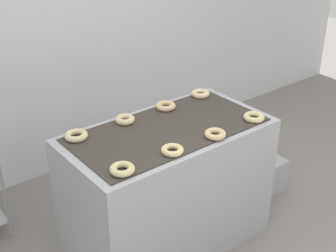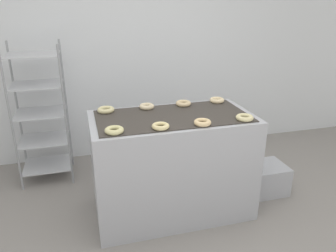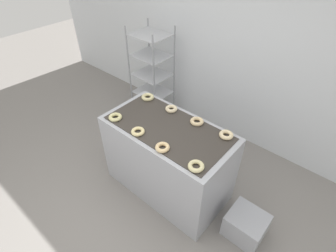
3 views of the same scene
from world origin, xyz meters
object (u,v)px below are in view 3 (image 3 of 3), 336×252
at_px(glaze_bin, 246,225).
at_px(donut_near_left, 115,117).
at_px(donut_near_midright, 162,147).
at_px(donut_far_left, 148,97).
at_px(donut_far_right, 226,135).
at_px(donut_near_midleft, 138,131).
at_px(donut_near_right, 196,166).
at_px(donut_far_midleft, 171,109).
at_px(donut_far_midright, 197,121).
at_px(baking_rack_cart, 152,75).
at_px(fryer_machine, 168,159).

distance_m(glaze_bin, donut_near_left, 1.84).
height_order(donut_near_midright, donut_far_left, donut_far_left).
height_order(glaze_bin, donut_far_right, donut_far_right).
bearing_deg(glaze_bin, donut_near_midleft, -165.43).
distance_m(donut_near_right, donut_far_midleft, 0.91).
height_order(donut_near_midright, donut_far_midright, donut_far_midright).
bearing_deg(baking_rack_cart, fryer_machine, -40.02).
bearing_deg(donut_far_left, donut_near_midright, -36.86).
xyz_separation_m(donut_near_right, donut_far_midright, (-0.38, 0.53, 0.00)).
xyz_separation_m(baking_rack_cart, donut_far_left, (0.65, -0.75, 0.22)).
bearing_deg(fryer_machine, donut_near_left, -154.17).
bearing_deg(donut_near_midleft, donut_near_right, 0.24).
relative_size(donut_near_midright, donut_far_right, 0.98).
xyz_separation_m(glaze_bin, donut_far_right, (-0.51, 0.23, 0.85)).
xyz_separation_m(donut_near_left, donut_far_midleft, (0.37, 0.53, 0.00)).
xyz_separation_m(baking_rack_cart, donut_near_right, (1.77, -1.28, 0.22)).
distance_m(glaze_bin, donut_near_midleft, 1.54).
height_order(fryer_machine, baking_rack_cart, baking_rack_cart).
xyz_separation_m(fryer_machine, donut_far_left, (-0.56, 0.27, 0.51)).
height_order(glaze_bin, donut_near_right, donut_near_right).
distance_m(baking_rack_cart, donut_near_midright, 1.90).
relative_size(fryer_machine, glaze_bin, 3.67).
height_order(donut_far_left, donut_far_midleft, same).
distance_m(donut_near_midright, donut_far_left, 0.91).
height_order(glaze_bin, donut_far_midright, donut_far_midright).
xyz_separation_m(donut_near_left, donut_near_midright, (0.72, -0.02, -0.00)).
xyz_separation_m(donut_far_left, donut_far_right, (1.11, 0.01, 0.00)).
bearing_deg(donut_far_midleft, donut_near_right, -35.73).
bearing_deg(donut_near_left, fryer_machine, 25.83).
bearing_deg(donut_far_right, fryer_machine, -152.93).
relative_size(donut_near_midleft, donut_near_right, 0.95).
distance_m(fryer_machine, donut_near_right, 0.81).
distance_m(baking_rack_cart, donut_far_left, 1.01).
height_order(donut_near_midleft, donut_far_midright, donut_far_midright).
bearing_deg(fryer_machine, glaze_bin, 2.78).
relative_size(baking_rack_cart, donut_near_left, 10.41).
relative_size(donut_near_left, donut_far_midright, 1.00).
height_order(glaze_bin, donut_near_midleft, donut_near_midleft).
distance_m(donut_near_midleft, donut_far_left, 0.66).
xyz_separation_m(baking_rack_cart, glaze_bin, (2.27, -0.96, -0.63)).
relative_size(donut_near_right, donut_far_midleft, 1.07).
bearing_deg(donut_far_left, fryer_machine, -25.37).
xyz_separation_m(donut_near_midright, donut_far_right, (0.37, 0.56, 0.00)).
relative_size(fryer_machine, donut_far_midright, 9.81).
relative_size(baking_rack_cart, donut_far_midleft, 11.01).
xyz_separation_m(donut_far_left, donut_far_midleft, (0.38, -0.00, 0.00)).
xyz_separation_m(fryer_machine, donut_near_midleft, (-0.18, -0.27, 0.51)).
bearing_deg(donut_near_right, baking_rack_cart, 144.11).
height_order(donut_near_midright, donut_far_right, donut_far_right).
bearing_deg(donut_far_left, glaze_bin, -7.51).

